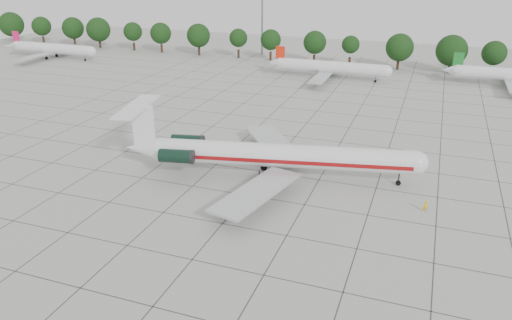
{
  "coord_description": "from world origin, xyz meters",
  "views": [
    {
      "loc": [
        21.45,
        -55.39,
        30.1
      ],
      "look_at": [
        -0.08,
        3.98,
        3.5
      ],
      "focal_mm": 35.0,
      "sensor_mm": 36.0,
      "label": 1
    }
  ],
  "objects_px": {
    "main_airliner": "(266,155)",
    "ground_crew": "(425,206)",
    "bg_airliner_a": "(52,49)",
    "floodlight_mast": "(262,7)",
    "bg_airliner_c": "(330,67)"
  },
  "relations": [
    {
      "from": "ground_crew",
      "to": "floodlight_mast",
      "type": "bearing_deg",
      "value": -75.1
    },
    {
      "from": "main_airliner",
      "to": "bg_airliner_c",
      "type": "distance_m",
      "value": 62.13
    },
    {
      "from": "main_airliner",
      "to": "bg_airliner_c",
      "type": "xyz_separation_m",
      "value": [
        -4.12,
        61.99,
        -0.64
      ]
    },
    {
      "from": "bg_airliner_a",
      "to": "bg_airliner_c",
      "type": "height_order",
      "value": "same"
    },
    {
      "from": "bg_airliner_c",
      "to": "ground_crew",
      "type": "bearing_deg",
      "value": -68.16
    },
    {
      "from": "main_airliner",
      "to": "bg_airliner_c",
      "type": "height_order",
      "value": "main_airliner"
    },
    {
      "from": "ground_crew",
      "to": "bg_airliner_a",
      "type": "relative_size",
      "value": 0.06
    },
    {
      "from": "main_airliner",
      "to": "floodlight_mast",
      "type": "relative_size",
      "value": 1.67
    },
    {
      "from": "main_airliner",
      "to": "ground_crew",
      "type": "height_order",
      "value": "main_airliner"
    },
    {
      "from": "main_airliner",
      "to": "bg_airliner_a",
      "type": "height_order",
      "value": "main_airliner"
    },
    {
      "from": "bg_airliner_c",
      "to": "bg_airliner_a",
      "type": "bearing_deg",
      "value": -178.08
    },
    {
      "from": "floodlight_mast",
      "to": "ground_crew",
      "type": "bearing_deg",
      "value": -59.35
    },
    {
      "from": "floodlight_mast",
      "to": "bg_airliner_a",
      "type": "bearing_deg",
      "value": -155.11
    },
    {
      "from": "bg_airliner_a",
      "to": "main_airliner",
      "type": "bearing_deg",
      "value": -33.92
    },
    {
      "from": "main_airliner",
      "to": "floodlight_mast",
      "type": "height_order",
      "value": "floodlight_mast"
    }
  ]
}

